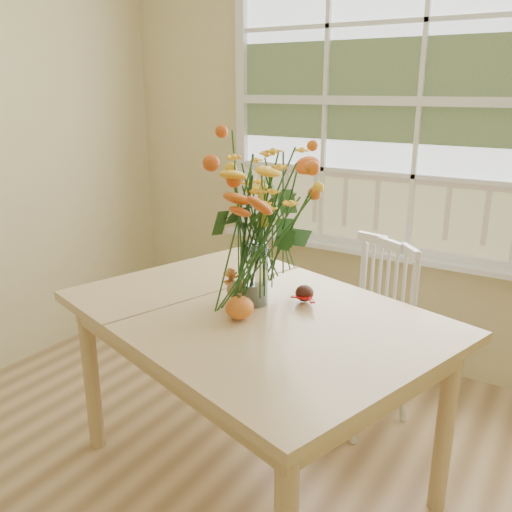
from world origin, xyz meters
The scene contains 8 objects.
wall_back centered at (0.00, 2.25, 1.35)m, with size 4.00×0.02×2.70m, color beige.
window centered at (0.00, 2.21, 1.53)m, with size 2.42×0.12×1.74m.
dining_table centered at (-0.22, 0.90, 0.68)m, with size 1.69×1.41×0.78m.
windsor_chair centered at (0.02, 1.62, 0.50)m, with size 0.55×0.55×0.90m.
flower_vase centered at (-0.25, 0.96, 1.16)m, with size 0.53×0.53×0.63m.
pumpkin centered at (-0.21, 0.80, 0.82)m, with size 0.11×0.11×0.09m, color orange.
turkey_figurine centered at (-0.32, 0.94, 0.83)m, with size 0.10×0.08×0.13m.
dark_gourd centered at (-0.09, 1.08, 0.81)m, with size 0.13×0.11×0.07m.
Camera 1 is at (0.85, -0.78, 1.62)m, focal length 38.00 mm.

